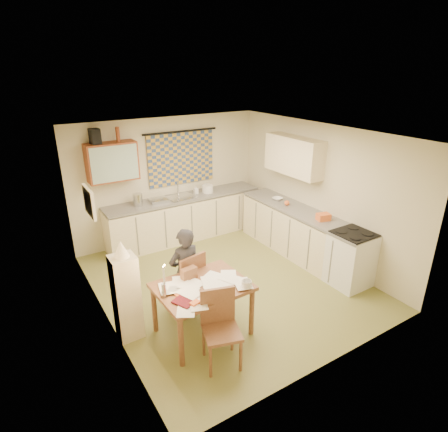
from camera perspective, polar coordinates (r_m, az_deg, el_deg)
floor at (r=6.47m, az=0.43°, el=-10.04°), size 4.00×4.50×0.02m
ceiling at (r=5.56m, az=0.50°, el=12.53°), size 4.00×4.50×0.02m
wall_back at (r=7.80m, az=-8.51°, el=5.58°), size 4.00×0.02×2.50m
wall_front at (r=4.36m, az=16.79°, el=-8.98°), size 4.00×0.02×2.50m
wall_left at (r=5.20m, az=-18.64°, el=-3.98°), size 0.02×4.50×2.50m
wall_right at (r=7.12m, az=14.28°, el=3.53°), size 0.02×4.50×2.50m
window_blind at (r=7.78m, az=-6.52°, el=8.69°), size 1.45×0.03×1.05m
curtain_rod at (r=7.66m, az=-6.63°, el=12.67°), size 1.60×0.04×0.04m
wall_cabinet at (r=7.13m, az=-16.70°, el=7.92°), size 0.90×0.34×0.70m
wall_cabinet_glass at (r=6.97m, az=-16.30°, el=7.65°), size 0.84×0.02×0.64m
upper_cabinet_right at (r=7.22m, az=10.58°, el=9.04°), size 0.34×1.30×0.70m
framed_print at (r=5.40m, az=-19.86°, el=2.03°), size 0.04×0.50×0.40m
print_canvas at (r=5.41m, az=-19.61°, el=2.08°), size 0.01×0.42×0.32m
counter_back at (r=7.88m, az=-5.92°, el=-0.29°), size 3.30×0.62×0.92m
counter_right at (r=7.24m, az=11.65°, el=-2.73°), size 0.62×2.95×0.92m
stove at (r=6.53m, az=18.74°, el=-6.21°), size 0.61×0.61×0.94m
sink at (r=7.69m, az=-6.53°, el=2.56°), size 0.59×0.50×0.10m
tap at (r=7.80m, az=-7.03°, el=4.20°), size 0.03×0.03×0.28m
dish_rack at (r=7.49m, az=-9.94°, el=2.37°), size 0.37×0.32×0.06m
kettle at (r=7.32m, az=-13.00°, el=2.43°), size 0.19×0.19×0.24m
mixing_bowl at (r=7.93m, az=-2.53°, el=4.18°), size 0.31×0.31×0.16m
soap_bottle at (r=7.85m, az=-4.31°, el=4.02°), size 0.09×0.10×0.18m
bowl at (r=7.56m, az=8.16°, el=2.62°), size 0.23×0.23×0.05m
orange_bag at (r=6.71m, az=14.91°, el=-0.13°), size 0.25×0.21×0.12m
fruit_orange at (r=7.28m, az=9.56°, el=1.98°), size 0.10×0.10×0.10m
speaker at (r=6.98m, az=-19.08°, el=11.40°), size 0.17×0.21×0.26m
bottle_green at (r=6.99m, az=-18.60°, el=11.47°), size 0.07×0.07×0.26m
bottle_brown at (r=7.08m, az=-15.89°, el=11.89°), size 0.08×0.08×0.26m
dining_table at (r=5.20m, az=-3.26°, el=-13.94°), size 1.21×0.93×0.75m
chair_far at (r=5.68m, az=-5.74°, el=-11.48°), size 0.52×0.52×0.97m
chair_near at (r=4.80m, az=-0.41°, el=-18.70°), size 0.54×0.54×0.95m
person at (r=5.43m, az=-5.94°, el=-8.52°), size 0.53×0.38×1.35m
shelf_stand at (r=5.17m, az=-14.63°, el=-11.94°), size 0.32×0.30×1.21m
lampshade at (r=4.81m, az=-15.44°, el=-4.85°), size 0.20×0.20×0.22m
letter_rack at (r=5.10m, az=-5.37°, el=-8.72°), size 0.23×0.12×0.16m
mug at (r=4.91m, az=3.48°, el=-10.35°), size 0.17×0.17×0.11m
magazine at (r=4.62m, az=-6.92°, el=-13.43°), size 0.39×0.40×0.02m
book at (r=4.73m, az=-6.78°, el=-12.46°), size 0.26×0.31×0.02m
orange_box at (r=4.62m, az=-4.43°, el=-13.13°), size 0.14×0.11×0.04m
eyeglasses at (r=4.83m, az=0.34°, el=-11.56°), size 0.13×0.05×0.02m
candle_holder at (r=4.78m, az=-9.11°, el=-11.06°), size 0.06×0.06×0.18m
candle at (r=4.70m, az=-9.16°, el=-8.80°), size 0.03×0.03×0.22m
candle_flame at (r=4.65m, az=-9.03°, el=-7.42°), size 0.02×0.02×0.02m
papers at (r=4.90m, az=-2.84°, el=-10.91°), size 1.18×0.92×0.03m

